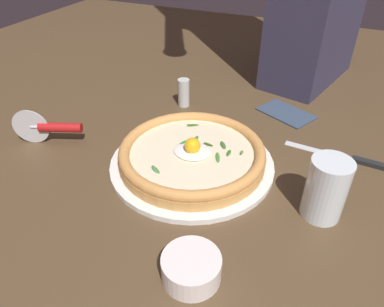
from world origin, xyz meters
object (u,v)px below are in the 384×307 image
object	(u,v)px
pizza_cutter	(51,127)
table_knife	(356,160)
folded_napkin	(286,113)
pepper_shaker	(184,93)
pizza	(192,154)
side_bowl	(191,268)
drinking_glass	(325,192)

from	to	relation	value
pizza_cutter	table_knife	xyz separation A→B (m)	(0.66, 0.21, -0.04)
pizza_cutter	folded_napkin	size ratio (longest dim) A/B	1.11
pizza_cutter	table_knife	distance (m)	0.69
folded_napkin	pepper_shaker	world-z (taller)	pepper_shaker
table_knife	pepper_shaker	xyz separation A→B (m)	(-0.46, 0.09, 0.03)
pizza	folded_napkin	size ratio (longest dim) A/B	2.21
side_bowl	drinking_glass	distance (m)	0.27
pizza_cutter	folded_napkin	bearing A→B (deg)	37.08
side_bowl	drinking_glass	size ratio (longest dim) A/B	0.77
pizza_cutter	pepper_shaker	size ratio (longest dim) A/B	2.03
side_bowl	folded_napkin	size ratio (longest dim) A/B	0.65
side_bowl	table_knife	distance (m)	0.47
pizza_cutter	drinking_glass	bearing A→B (deg)	0.89
side_bowl	pepper_shaker	size ratio (longest dim) A/B	1.19
drinking_glass	folded_napkin	xyz separation A→B (m)	(-0.13, 0.35, -0.05)
side_bowl	pizza_cutter	distance (m)	0.49
pizza	side_bowl	bearing A→B (deg)	-66.67
table_knife	drinking_glass	size ratio (longest dim) A/B	2.04
side_bowl	table_knife	bearing A→B (deg)	62.68
pepper_shaker	folded_napkin	bearing A→B (deg)	13.25
table_knife	folded_napkin	xyz separation A→B (m)	(-0.18, 0.15, 0.00)
pepper_shaker	pizza	bearing A→B (deg)	-61.77
pizza	folded_napkin	distance (m)	0.34
side_bowl	pizza_cutter	xyz separation A→B (m)	(-0.44, 0.21, 0.02)
pepper_shaker	drinking_glass	bearing A→B (deg)	-35.22
pizza	pepper_shaker	size ratio (longest dim) A/B	4.05
folded_napkin	pizza_cutter	bearing A→B (deg)	-142.92
pizza	drinking_glass	xyz separation A→B (m)	(0.27, -0.04, 0.02)
table_knife	drinking_glass	xyz separation A→B (m)	(-0.05, -0.20, 0.05)
pizza_cutter	drinking_glass	xyz separation A→B (m)	(0.61, 0.01, 0.01)
side_bowl	pepper_shaker	bearing A→B (deg)	115.79
pizza_cutter	table_knife	size ratio (longest dim) A/B	0.65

